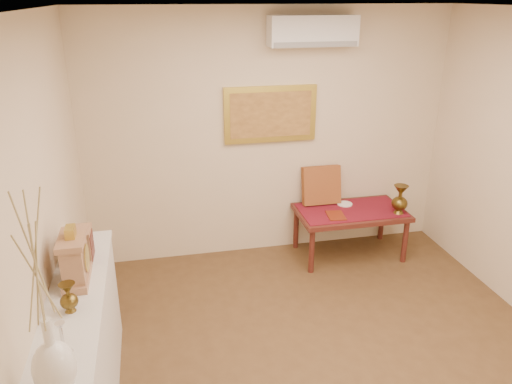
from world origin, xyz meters
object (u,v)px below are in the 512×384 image
object	(u,v)px
low_table	(350,216)
white_vase	(42,299)
brass_urn_tall	(400,196)
mantel_clock	(75,259)
display_ledge	(83,363)
wooden_chest	(81,244)

from	to	relation	value
low_table	white_vase	bearing A→B (deg)	-134.62
brass_urn_tall	mantel_clock	bearing A→B (deg)	-155.24
white_vase	low_table	bearing A→B (deg)	45.38
low_table	display_ledge	bearing A→B (deg)	-144.90
brass_urn_tall	low_table	distance (m)	0.58
white_vase	wooden_chest	size ratio (longest dim) A/B	4.42
brass_urn_tall	low_table	size ratio (longest dim) A/B	0.33
brass_urn_tall	wooden_chest	size ratio (longest dim) A/B	1.61
white_vase	wooden_chest	xyz separation A→B (m)	(-0.02, 1.35, -0.42)
mantel_clock	low_table	size ratio (longest dim) A/B	0.34
white_vase	brass_urn_tall	distance (m)	4.07
mantel_clock	wooden_chest	world-z (taller)	mantel_clock
wooden_chest	low_table	bearing A→B (deg)	26.50
brass_urn_tall	mantel_clock	size ratio (longest dim) A/B	0.96
white_vase	low_table	xyz separation A→B (m)	(2.65, 2.68, -1.03)
display_ledge	low_table	distance (m)	3.27
brass_urn_tall	display_ledge	bearing A→B (deg)	-151.80
mantel_clock	low_table	distance (m)	3.21
display_ledge	mantel_clock	distance (m)	0.71
brass_urn_tall	wooden_chest	distance (m)	3.36
white_vase	display_ledge	bearing A→B (deg)	91.93
wooden_chest	low_table	world-z (taller)	wooden_chest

